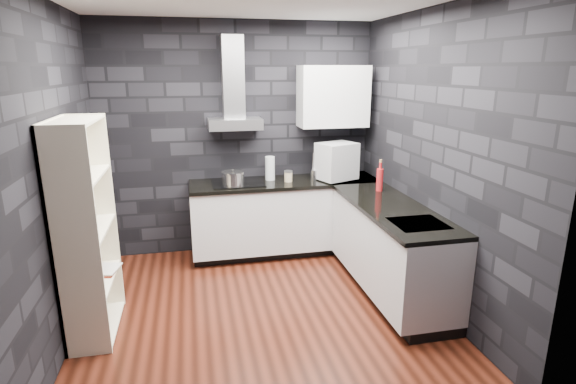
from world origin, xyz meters
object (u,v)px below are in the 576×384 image
object	(u,v)px
pot	(233,179)
red_bottle	(380,180)
bookshelf	(86,230)
glass_vase	(270,168)
fruit_bowl	(83,230)
storage_jar	(288,177)
appliance_garage	(337,161)
utensil_crock	(314,175)

from	to	relation	value
pot	red_bottle	distance (m)	1.60
red_bottle	bookshelf	bearing A→B (deg)	-167.31
glass_vase	bookshelf	size ratio (longest dim) A/B	0.15
glass_vase	red_bottle	xyz separation A→B (m)	(1.06, -0.73, -0.02)
fruit_bowl	bookshelf	bearing A→B (deg)	90.00
storage_jar	appliance_garage	size ratio (longest dim) A/B	0.27
glass_vase	red_bottle	world-z (taller)	glass_vase
glass_vase	storage_jar	bearing A→B (deg)	-34.17
appliance_garage	bookshelf	bearing A→B (deg)	-175.86
appliance_garage	fruit_bowl	world-z (taller)	appliance_garage
red_bottle	bookshelf	size ratio (longest dim) A/B	0.13
pot	appliance_garage	size ratio (longest dim) A/B	0.57
pot	storage_jar	size ratio (longest dim) A/B	2.15
glass_vase	red_bottle	size ratio (longest dim) A/B	1.16
pot	storage_jar	bearing A→B (deg)	7.89
fruit_bowl	glass_vase	bearing A→B (deg)	39.66
glass_vase	bookshelf	world-z (taller)	bookshelf
utensil_crock	red_bottle	size ratio (longest dim) A/B	0.48
bookshelf	pot	bearing A→B (deg)	54.95
glass_vase	bookshelf	bearing A→B (deg)	-142.18
glass_vase	red_bottle	bearing A→B (deg)	-34.62
red_bottle	pot	bearing A→B (deg)	161.37
glass_vase	utensil_crock	distance (m)	0.53
utensil_crock	storage_jar	bearing A→B (deg)	-174.34
glass_vase	fruit_bowl	world-z (taller)	glass_vase
appliance_garage	fruit_bowl	size ratio (longest dim) A/B	2.03
storage_jar	bookshelf	distance (m)	2.31
storage_jar	appliance_garage	distance (m)	0.60
pot	bookshelf	world-z (taller)	bookshelf
pot	red_bottle	size ratio (longest dim) A/B	1.01
glass_vase	appliance_garage	xyz separation A→B (m)	(0.76, -0.16, 0.09)
fruit_bowl	red_bottle	bearing A→B (deg)	14.47
storage_jar	utensil_crock	size ratio (longest dim) A/B	0.97
glass_vase	storage_jar	distance (m)	0.25
appliance_garage	utensil_crock	bearing A→B (deg)	144.04
glass_vase	utensil_crock	world-z (taller)	glass_vase
pot	glass_vase	distance (m)	0.51
glass_vase	appliance_garage	world-z (taller)	appliance_garage
fruit_bowl	appliance_garage	bearing A→B (deg)	27.18
storage_jar	bookshelf	size ratio (longest dim) A/B	0.06
glass_vase	storage_jar	xyz separation A→B (m)	(0.19, -0.13, -0.08)
appliance_garage	glass_vase	bearing A→B (deg)	146.52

